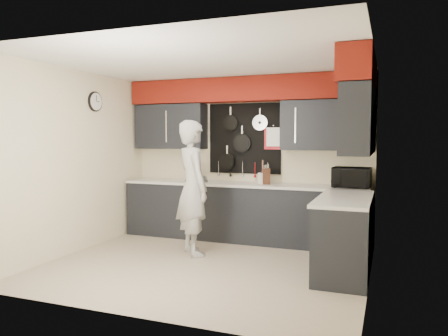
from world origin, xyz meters
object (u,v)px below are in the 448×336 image
at_px(microwave, 352,177).
at_px(person, 193,188).
at_px(knife_block, 266,176).
at_px(utensil_crock, 262,178).
at_px(coffee_maker, 194,172).

height_order(microwave, person, person).
bearing_deg(knife_block, utensil_crock, 120.63).
bearing_deg(person, coffee_maker, -19.56).
distance_m(microwave, utensil_crock, 1.37).
xyz_separation_m(utensil_crock, coffee_maker, (-1.14, -0.07, 0.08)).
relative_size(knife_block, person, 0.13).
distance_m(knife_block, person, 1.27).
xyz_separation_m(knife_block, utensil_crock, (-0.10, 0.08, -0.04)).
distance_m(coffee_maker, person, 1.11).
distance_m(knife_block, utensil_crock, 0.13).
height_order(knife_block, utensil_crock, knife_block).
bearing_deg(coffee_maker, person, -56.68).
relative_size(utensil_crock, person, 0.09).
xyz_separation_m(utensil_crock, person, (-0.69, -1.07, -0.06)).
bearing_deg(microwave, person, -150.47).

